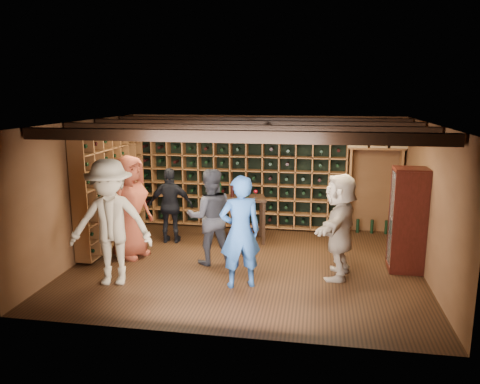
% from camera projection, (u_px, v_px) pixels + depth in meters
% --- Properties ---
extents(ground, '(6.00, 6.00, 0.00)m').
position_uv_depth(ground, '(246.00, 265.00, 8.29)').
color(ground, black).
rests_on(ground, ground).
extents(room_shell, '(6.00, 6.00, 6.00)m').
position_uv_depth(room_shell, '(247.00, 127.00, 7.83)').
color(room_shell, brown).
rests_on(room_shell, ground).
extents(wine_rack_back, '(4.65, 0.30, 2.20)m').
position_uv_depth(wine_rack_back, '(239.00, 177.00, 10.38)').
color(wine_rack_back, brown).
rests_on(wine_rack_back, ground).
extents(wine_rack_left, '(0.30, 2.65, 2.20)m').
position_uv_depth(wine_rack_left, '(112.00, 187.00, 9.30)').
color(wine_rack_left, brown).
rests_on(wine_rack_left, ground).
extents(crate_shelf, '(1.20, 0.32, 2.07)m').
position_uv_depth(crate_shelf, '(376.00, 162.00, 9.81)').
color(crate_shelf, brown).
rests_on(crate_shelf, ground).
extents(display_cabinet, '(0.55, 0.50, 1.75)m').
position_uv_depth(display_cabinet, '(407.00, 222.00, 7.87)').
color(display_cabinet, '#350F0A').
rests_on(display_cabinet, ground).
extents(man_blue_shirt, '(0.76, 0.64, 1.78)m').
position_uv_depth(man_blue_shirt, '(240.00, 232.00, 7.20)').
color(man_blue_shirt, navy).
rests_on(man_blue_shirt, ground).
extents(man_grey_suit, '(0.98, 0.87, 1.71)m').
position_uv_depth(man_grey_suit, '(210.00, 217.00, 8.21)').
color(man_grey_suit, '#212227').
rests_on(man_grey_suit, ground).
extents(guest_red_floral, '(0.87, 1.07, 1.90)m').
position_uv_depth(guest_red_floral, '(130.00, 207.00, 8.53)').
color(guest_red_floral, maroon).
rests_on(guest_red_floral, ground).
extents(guest_woman_black, '(0.92, 0.45, 1.52)m').
position_uv_depth(guest_woman_black, '(171.00, 206.00, 9.39)').
color(guest_woman_black, black).
rests_on(guest_woman_black, ground).
extents(guest_khaki, '(1.40, 0.95, 2.01)m').
position_uv_depth(guest_khaki, '(110.00, 223.00, 7.30)').
color(guest_khaki, gray).
rests_on(guest_khaki, ground).
extents(guest_beige, '(0.83, 1.68, 1.73)m').
position_uv_depth(guest_beige, '(340.00, 226.00, 7.60)').
color(guest_beige, gray).
rests_on(guest_beige, ground).
extents(tasting_table, '(1.33, 0.87, 1.20)m').
position_uv_depth(tasting_table, '(235.00, 203.00, 9.44)').
color(tasting_table, black).
rests_on(tasting_table, ground).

